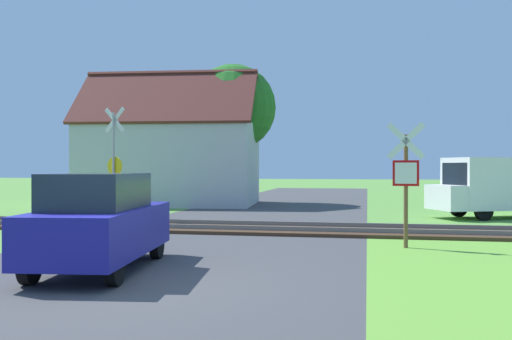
{
  "coord_description": "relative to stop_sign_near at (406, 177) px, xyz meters",
  "views": [
    {
      "loc": [
        3.95,
        -8.65,
        1.9
      ],
      "look_at": [
        0.5,
        8.95,
        1.8
      ],
      "focal_mm": 40.0,
      "sensor_mm": 36.0,
      "label": 1
    }
  ],
  "objects": [
    {
      "name": "ground_plane",
      "position": [
        -4.83,
        -5.07,
        -1.66
      ],
      "size": [
        160.0,
        160.0,
        0.0
      ],
      "primitive_type": "plane",
      "color": "#5B933D"
    },
    {
      "name": "road_asphalt",
      "position": [
        -4.83,
        -3.07,
        -1.66
      ],
      "size": [
        7.87,
        80.0,
        0.01
      ],
      "primitive_type": "cube",
      "color": "#424244",
      "rests_on": "ground"
    },
    {
      "name": "rail_track",
      "position": [
        -4.83,
        2.88,
        -1.61
      ],
      "size": [
        60.0,
        2.6,
        0.22
      ],
      "color": "#422D1E",
      "rests_on": "ground"
    },
    {
      "name": "stop_sign_near",
      "position": [
        0.0,
        0.0,
        0.0
      ],
      "size": [
        0.88,
        0.16,
        2.94
      ],
      "rotation": [
        0.0,
        0.0,
        3.06
      ],
      "color": "brown",
      "rests_on": "ground"
    },
    {
      "name": "crossing_sign_far",
      "position": [
        -9.38,
        4.43,
        0.51
      ],
      "size": [
        0.85,
        0.29,
        3.94
      ],
      "rotation": [
        0.0,
        0.0,
        -0.3
      ],
      "color": "#9E9EA5",
      "rests_on": "ground"
    },
    {
      "name": "house",
      "position": [
        -10.61,
        13.77,
        0.55
      ],
      "size": [
        9.24,
        6.84,
        6.77
      ],
      "rotation": [
        0.0,
        0.0,
        0.09
      ],
      "color": "#B7B7BC",
      "rests_on": "ground"
    },
    {
      "name": "tree_center",
      "position": [
        -7.8,
        15.34,
        3.34
      ],
      "size": [
        4.5,
        4.5,
        7.27
      ],
      "color": "#513823",
      "rests_on": "ground"
    },
    {
      "name": "mail_truck",
      "position": [
        3.98,
        8.75,
        -0.43
      ],
      "size": [
        5.23,
        3.69,
        2.24
      ],
      "rotation": [
        0.0,
        0.0,
        1.99
      ],
      "color": "white",
      "rests_on": "ground"
    },
    {
      "name": "parked_car",
      "position": [
        -5.68,
        -4.06,
        -0.77
      ],
      "size": [
        2.11,
        4.17,
        1.78
      ],
      "rotation": [
        0.0,
        0.0,
        0.12
      ],
      "color": "navy",
      "rests_on": "ground"
    }
  ]
}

